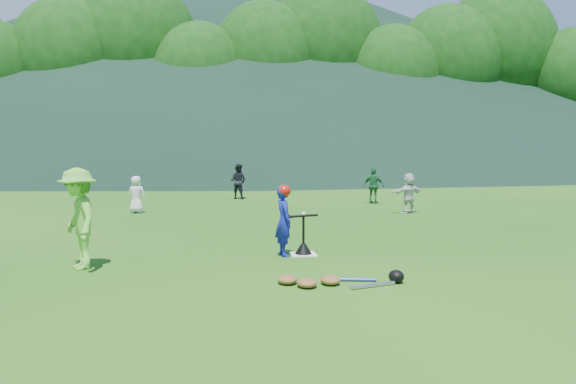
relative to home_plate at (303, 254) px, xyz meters
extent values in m
plane|color=#155012|center=(0.00, 0.00, -0.01)|extent=(120.00, 120.00, 0.00)
cube|color=silver|center=(0.00, 0.00, 0.00)|extent=(0.45, 0.45, 0.02)
sphere|color=white|center=(0.00, 0.00, 0.73)|extent=(0.08, 0.08, 0.08)
imported|color=#151D94|center=(-0.35, -0.04, 0.60)|extent=(0.37, 0.49, 1.23)
imported|color=#6AC53A|center=(-3.67, -0.71, 0.79)|extent=(1.00, 1.19, 1.60)
imported|color=silver|center=(-3.88, 6.34, 0.52)|extent=(0.58, 0.45, 1.05)
imported|color=black|center=(-0.94, 10.02, 0.61)|extent=(0.75, 0.69, 1.24)
imported|color=#1D6133|center=(3.40, 7.92, 0.57)|extent=(0.72, 0.63, 1.17)
imported|color=silver|center=(3.73, 5.45, 0.56)|extent=(1.09, 0.75, 1.13)
cone|color=black|center=(0.00, 0.00, 0.10)|extent=(0.30, 0.30, 0.18)
cylinder|color=black|center=(0.00, 0.00, 0.44)|extent=(0.04, 0.04, 0.50)
ellipsoid|color=red|center=(-0.35, -0.04, 1.14)|extent=(0.24, 0.26, 0.22)
cylinder|color=black|center=(-0.05, -0.02, 0.69)|extent=(0.62, 0.10, 0.07)
ellipsoid|color=olive|center=(-0.26, -2.22, 0.05)|extent=(0.28, 0.34, 0.13)
ellipsoid|color=olive|center=(0.09, -2.10, 0.05)|extent=(0.28, 0.34, 0.13)
ellipsoid|color=olive|center=(-0.51, -2.00, 0.05)|extent=(0.28, 0.34, 0.13)
cylinder|color=silver|center=(0.64, -2.32, 0.02)|extent=(0.70, 0.28, 0.06)
cylinder|color=#263FA5|center=(0.44, -1.97, 0.02)|extent=(0.68, 0.17, 0.05)
ellipsoid|color=black|center=(1.04, -2.12, 0.08)|extent=(0.22, 0.24, 0.19)
cube|color=gray|center=(0.00, 28.00, 0.59)|extent=(70.00, 0.03, 1.20)
cube|color=yellow|center=(0.00, 28.00, 1.23)|extent=(70.00, 0.08, 0.08)
cylinder|color=gray|center=(0.00, 28.00, 0.59)|extent=(0.07, 0.07, 1.30)
cylinder|color=#382314|center=(-12.80, 33.50, 1.88)|extent=(0.56, 0.56, 3.78)
ellipsoid|color=#164711|center=(-12.80, 33.50, 7.87)|extent=(8.21, 8.21, 9.44)
cylinder|color=#382314|center=(-8.00, 35.00, 2.18)|extent=(0.56, 0.56, 4.38)
ellipsoid|color=#164711|center=(-8.00, 35.00, 9.12)|extent=(9.50, 9.50, 10.92)
cylinder|color=#382314|center=(-3.20, 32.00, 1.60)|extent=(0.56, 0.56, 3.22)
ellipsoid|color=#164711|center=(-3.20, 32.00, 6.71)|extent=(6.99, 6.99, 8.04)
cylinder|color=#382314|center=(1.60, 33.50, 1.90)|extent=(0.56, 0.56, 3.81)
ellipsoid|color=#164711|center=(1.60, 33.50, 7.95)|extent=(8.28, 8.28, 9.53)
cylinder|color=#382314|center=(6.40, 35.00, 2.19)|extent=(0.56, 0.56, 4.41)
ellipsoid|color=#164711|center=(6.40, 35.00, 9.19)|extent=(9.58, 9.58, 11.01)
cylinder|color=#382314|center=(11.20, 32.00, 1.62)|extent=(0.56, 0.56, 3.25)
ellipsoid|color=#164711|center=(11.20, 32.00, 6.78)|extent=(7.07, 7.07, 8.13)
cylinder|color=#382314|center=(16.00, 33.50, 1.91)|extent=(0.56, 0.56, 3.85)
ellipsoid|color=#164711|center=(16.00, 33.50, 8.02)|extent=(8.36, 8.36, 9.61)
cylinder|color=#382314|center=(20.80, 35.00, 2.21)|extent=(0.56, 0.56, 4.44)
ellipsoid|color=#164711|center=(20.80, 35.00, 9.26)|extent=(9.65, 9.65, 11.10)
cylinder|color=#382314|center=(25.60, 32.00, 1.63)|extent=(0.56, 0.56, 3.29)
ellipsoid|color=#164711|center=(25.60, 32.00, 6.85)|extent=(7.14, 7.14, 8.22)
cone|color=black|center=(0.00, 83.00, 15.99)|extent=(140.00, 140.00, 32.00)
camera|label=1|loc=(-1.35, -9.75, 1.99)|focal=35.00mm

